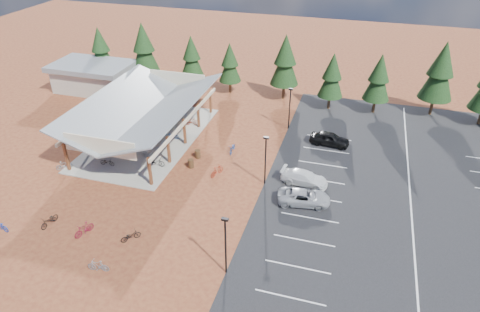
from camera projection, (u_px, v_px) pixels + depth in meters
ground at (209, 186)px, 41.13m from camera, size 140.00×140.00×0.00m
asphalt_lot at (411, 201)px, 39.08m from camera, size 27.00×44.00×0.04m
concrete_pad at (149, 138)px, 49.27m from camera, size 10.60×18.60×0.10m
bike_pavilion at (145, 108)px, 47.31m from camera, size 11.65×19.40×4.97m
outbuilding at (93, 76)px, 60.66m from camera, size 11.00×7.00×3.90m
lamp_post_0 at (226, 242)px, 30.18m from camera, size 0.50×0.25×5.14m
lamp_post_1 at (265, 157)px, 40.01m from camera, size 0.50×0.25×5.14m
lamp_post_2 at (290, 106)px, 49.83m from camera, size 0.50×0.25×5.14m
trash_bin_0 at (191, 163)px, 43.79m from camera, size 0.60×0.60×0.90m
trash_bin_1 at (198, 154)px, 45.42m from camera, size 0.60×0.60×0.90m
pine_0 at (100, 48)px, 62.44m from camera, size 3.43×3.43×8.00m
pine_1 at (144, 48)px, 60.44m from camera, size 3.92×3.92×9.13m
pine_2 at (192, 56)px, 60.16m from camera, size 3.25×3.25×7.57m
pine_3 at (230, 63)px, 58.63m from camera, size 3.05×3.05×7.11m
pine_4 at (285, 60)px, 56.20m from camera, size 3.82×3.82×8.89m
pine_5 at (332, 75)px, 53.84m from camera, size 3.21×3.21×7.48m
pine_6 at (379, 78)px, 52.76m from camera, size 3.33×3.33×7.75m
pine_7 at (441, 71)px, 51.66m from camera, size 4.07×4.07×9.47m
bike_0 at (107, 162)px, 43.94m from camera, size 1.56×0.61×0.81m
bike_1 at (120, 136)px, 48.51m from camera, size 1.65×0.81×0.96m
bike_2 at (141, 124)px, 51.24m from camera, size 1.83×1.01×0.91m
bike_3 at (150, 115)px, 53.15m from camera, size 1.76×0.96×1.02m
bike_4 at (156, 162)px, 43.79m from camera, size 1.95×0.90×0.99m
bike_5 at (149, 154)px, 45.19m from camera, size 1.65×0.57×0.98m
bike_6 at (172, 135)px, 48.84m from camera, size 1.58×0.59×0.82m
bike_7 at (192, 121)px, 51.72m from camera, size 1.65×0.94×0.95m
bike_8 at (49, 220)px, 36.03m from camera, size 0.87×1.91×0.97m
bike_9 at (64, 165)px, 43.44m from camera, size 1.54×1.33×0.96m
bike_10 at (0, 225)px, 35.49m from camera, size 2.00×1.03×1.00m
bike_11 at (84, 229)px, 35.00m from camera, size 1.12×1.91×1.11m
bike_12 at (131, 236)px, 34.47m from camera, size 1.55×1.64×0.88m
bike_13 at (98, 266)px, 31.59m from camera, size 1.74×0.70×1.01m
bike_14 at (232, 148)px, 46.37m from camera, size 0.72×1.89×0.98m
bike_15 at (217, 171)px, 42.48m from camera, size 1.15×1.88×1.09m
car_2 at (304, 197)px, 38.46m from camera, size 5.05×2.92×1.32m
car_3 at (304, 178)px, 41.11m from camera, size 4.72×2.33×1.32m
car_4 at (330, 139)px, 47.57m from camera, size 4.49×2.13×1.48m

